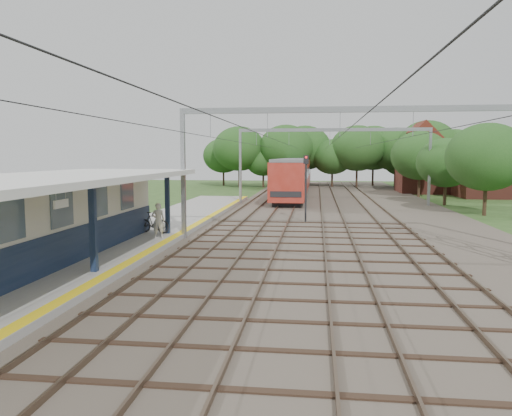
{
  "coord_description": "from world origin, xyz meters",
  "views": [
    {
      "loc": [
        2.06,
        -10.9,
        4.52
      ],
      "look_at": [
        -1.31,
        16.73,
        1.6
      ],
      "focal_mm": 35.0,
      "sensor_mm": 36.0,
      "label": 1
    }
  ],
  "objects_px": {
    "train": "(296,174)",
    "signal_post": "(306,180)",
    "person": "(158,220)",
    "bicycle": "(154,223)"
  },
  "relations": [
    {
      "from": "person",
      "to": "train",
      "type": "bearing_deg",
      "value": -109.01
    },
    {
      "from": "bicycle",
      "to": "train",
      "type": "relative_size",
      "value": 0.05
    },
    {
      "from": "train",
      "to": "signal_post",
      "type": "distance_m",
      "value": 28.07
    },
    {
      "from": "train",
      "to": "signal_post",
      "type": "xyz_separation_m",
      "value": [
        1.85,
        -28.0,
        0.63
      ]
    },
    {
      "from": "person",
      "to": "bicycle",
      "type": "height_order",
      "value": "person"
    },
    {
      "from": "bicycle",
      "to": "train",
      "type": "xyz_separation_m",
      "value": [
        6.18,
        35.36,
        1.37
      ]
    },
    {
      "from": "bicycle",
      "to": "train",
      "type": "bearing_deg",
      "value": 5.34
    },
    {
      "from": "train",
      "to": "bicycle",
      "type": "bearing_deg",
      "value": -99.91
    },
    {
      "from": "bicycle",
      "to": "signal_post",
      "type": "xyz_separation_m",
      "value": [
        8.03,
        7.37,
        2.0
      ]
    },
    {
      "from": "signal_post",
      "to": "bicycle",
      "type": "bearing_deg",
      "value": -123.87
    }
  ]
}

